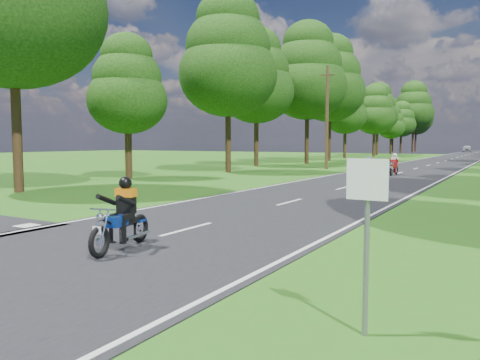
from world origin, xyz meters
The scene contains 9 objects.
ground centered at (0.00, 0.00, 0.00)m, with size 160.00×160.00×0.00m, color #335F15.
main_road centered at (0.00, 50.00, 0.01)m, with size 7.00×140.00×0.02m, color black.
road_markings centered at (-0.14, 48.13, 0.02)m, with size 7.40×140.00×0.01m.
treeline centered at (1.43, 60.06, 8.25)m, with size 40.00×115.35×14.78m.
telegraph_pole centered at (-6.00, 28.00, 4.07)m, with size 1.20×0.26×8.00m.
road_sign centered at (5.50, -2.01, 1.34)m, with size 0.45×0.07×2.00m.
rider_near_blue centered at (0.19, -0.39, 0.74)m, with size 0.58×1.73×1.44m, color navy, non-canonical shape.
rider_far_red centered at (0.15, 23.58, 0.72)m, with size 0.56×1.68×1.40m, color #A7250C, non-canonical shape.
distant_car centered at (-2.04, 100.17, 0.74)m, with size 1.71×4.25×1.45m, color #B4B7BC.
Camera 1 is at (6.88, -7.06, 2.16)m, focal length 35.00 mm.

